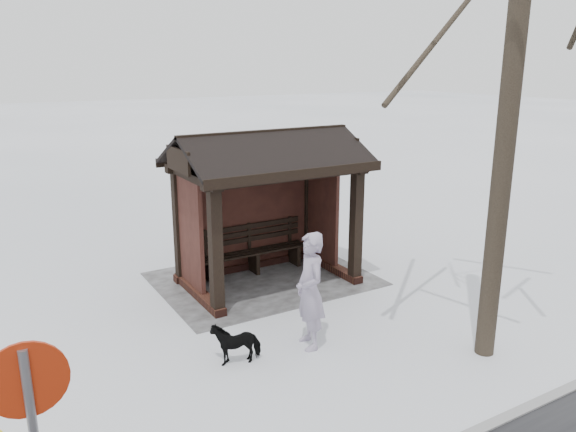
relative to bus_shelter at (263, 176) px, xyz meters
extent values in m
plane|color=white|center=(0.00, 0.16, -2.17)|extent=(120.00, 120.00, 0.00)
cube|color=gray|center=(0.00, 5.66, -2.16)|extent=(120.00, 0.15, 0.06)
cube|color=gray|center=(0.00, -0.04, -2.16)|extent=(4.20, 3.20, 0.02)
cube|color=#391A14|center=(0.00, -0.74, -2.09)|extent=(3.30, 0.22, 0.16)
cube|color=#391A14|center=(-1.50, 0.16, -2.09)|extent=(0.22, 2.10, 0.16)
cube|color=#391A14|center=(1.50, 0.16, -2.09)|extent=(0.22, 2.10, 0.16)
cube|color=black|center=(-1.50, 1.06, -1.02)|extent=(0.20, 0.20, 2.30)
cube|color=black|center=(1.50, 1.06, -1.02)|extent=(0.20, 0.20, 2.30)
cube|color=black|center=(-1.50, -0.74, -1.02)|extent=(0.20, 0.20, 2.30)
cube|color=black|center=(1.50, -0.74, -1.02)|extent=(0.20, 0.20, 2.30)
cube|color=black|center=(0.00, -0.74, -0.94)|extent=(2.80, 0.08, 2.14)
cube|color=black|center=(-1.50, -0.16, -0.94)|extent=(0.08, 1.17, 2.14)
cube|color=black|center=(1.50, -0.16, -0.94)|extent=(0.08, 1.17, 2.14)
cube|color=black|center=(0.00, 1.06, 0.19)|extent=(3.40, 0.20, 0.18)
cube|color=black|center=(0.00, -0.74, 0.19)|extent=(3.40, 0.20, 0.18)
cylinder|color=black|center=(-1.50, 4.36, 2.11)|extent=(0.29, 0.29, 8.55)
imported|color=#A195AF|center=(0.70, 2.81, -1.24)|extent=(0.58, 0.76, 1.86)
imported|color=black|center=(1.89, 2.63, -1.86)|extent=(0.77, 0.47, 0.61)
cylinder|color=#AA270C|center=(4.86, 5.44, -0.08)|extent=(0.61, 0.06, 0.61)
cylinder|color=white|center=(4.86, 5.42, -0.08)|extent=(0.47, 0.05, 0.47)
camera|label=1|loc=(5.06, 9.52, 2.15)|focal=35.00mm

